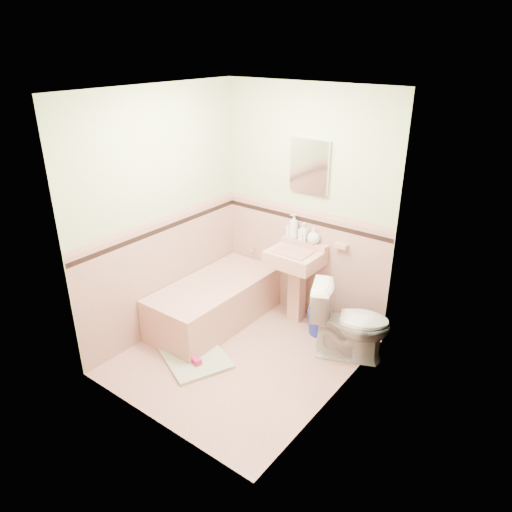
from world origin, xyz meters
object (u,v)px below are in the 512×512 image
Objects in this scene: sink at (294,287)px; toilet at (350,322)px; soap_bottle_mid at (304,232)px; medicine_cabinet at (310,166)px; bucket at (320,322)px; shoe at (195,360)px; soap_bottle_right at (314,235)px; soap_bottle_left at (294,226)px; bathtub at (214,304)px.

toilet is (0.78, -0.20, -0.04)m from sink.
medicine_cabinet is at bearing 59.20° from soap_bottle_mid.
bucket is 1.37m from shoe.
soap_bottle_right is 1.18× the size of shoe.
toilet is 2.84× the size of bucket.
bucket is at bearing 77.80° from shoe.
toilet reaches higher than bucket.
soap_bottle_right is at bearing 0.00° from soap_bottle_left.
shoe is at bearing -119.24° from bucket.
soap_bottle_right is (0.25, 0.00, -0.05)m from soap_bottle_left.
toilet is (0.67, -0.38, -0.61)m from soap_bottle_right.
bucket reaches higher than shoe.
soap_bottle_right reaches higher than toilet.
medicine_cabinet is at bearing 11.92° from soap_bottle_left.
soap_bottle_right reaches higher than bathtub.
soap_bottle_left is 1.19m from toilet.
toilet is at bearing -22.64° from soap_bottle_left.
bathtub is 1.96× the size of toilet.
soap_bottle_mid reaches higher than soap_bottle_right.
medicine_cabinet is 2.04× the size of soap_bottle_left.
sink is 4.33× the size of soap_bottle_mid.
medicine_cabinet reaches higher than shoe.
bathtub is at bearing -137.90° from soap_bottle_right.
sink is at bearing 92.81° from shoe.
soap_bottle_left is at bearing 100.18° from shoe.
soap_bottle_right reaches higher than bucket.
soap_bottle_right is at bearing -15.82° from medicine_cabinet.
toilet reaches higher than shoe.
soap_bottle_mid is 1.13× the size of soap_bottle_right.
bathtub is 1.21m from soap_bottle_left.
bucket is (1.04, 0.50, -0.09)m from bathtub.
medicine_cabinet is 2.20m from shoe.
bucket is at bearing 25.56° from bathtub.
soap_bottle_left reaches higher than toilet.
medicine_cabinet is 1.62m from bucket.
bathtub is 1.77× the size of sink.
sink is at bearing -84.33° from soap_bottle_mid.
soap_bottle_left is at bearing 180.00° from soap_bottle_right.
soap_bottle_right is (0.79, 0.71, 0.77)m from bathtub.
sink is 3.17× the size of soap_bottle_left.
medicine_cabinet is 2.02× the size of bucket.
toilet is (0.92, -0.38, -0.66)m from soap_bottle_left.
soap_bottle_mid is 0.73× the size of bucket.
soap_bottle_left reaches higher than soap_bottle_mid.
bucket is at bearing -23.17° from soap_bottle_left.
soap_bottle_mid reaches higher than toilet.
soap_bottle_right is 0.64× the size of bucket.
soap_bottle_right is at bearing 90.54° from shoe.
soap_bottle_mid is (-0.02, 0.18, 0.58)m from sink.
soap_bottle_left is 1.36× the size of soap_bottle_mid.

